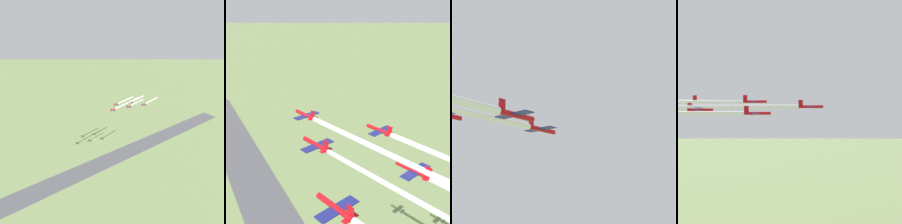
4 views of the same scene
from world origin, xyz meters
TOP-DOWN VIEW (x-y plane):
  - ground_plane at (0.00, 0.00)m, footprint 3000.00×3000.00m
  - runway_strip at (-44.59, -35.68)m, footprint 343.02×400.11m
  - jet_0 at (-44.32, -35.87)m, footprint 7.72×7.59m
  - jet_1 at (-35.73, -55.25)m, footprint 7.72×7.59m
  - jet_2 at (-23.21, -37.78)m, footprint 7.72×7.59m
  - jet_3 at (-27.13, -74.63)m, footprint 7.72×7.59m
  - jet_4 at (-14.61, -57.16)m, footprint 7.72×7.59m
  - smoke_trail_0 at (-20.12, -53.21)m, footprint 42.94×31.27m
  - smoke_trail_1 at (-20.58, -66.11)m, footprint 24.63×18.01m
  - smoke_trail_2 at (-6.27, -49.91)m, footprint 28.43×20.90m
  - smoke_trail_3 at (-11.41, -85.90)m, footprint 25.96×19.10m
  - smoke_trail_4 at (0.17, -67.75)m, footprint 24.16×17.86m

SIDE VIEW (x-z plane):
  - ground_plane at x=0.00m, z-range 0.00..0.00m
  - runway_strip at x=-44.59m, z-range 0.00..0.20m
  - smoke_trail_2 at x=-6.27m, z-range 74.72..76.06m
  - jet_2 at x=-23.21m, z-range 74.03..76.83m
  - smoke_trail_4 at x=0.17m, z-range 75.50..76.90m
  - jet_4 at x=-14.61m, z-range 74.84..77.64m
  - smoke_trail_0 at x=-20.12m, z-range 76.52..77.81m
  - jet_0 at x=-44.32m, z-range 75.81..78.61m
  - smoke_trail_3 at x=-11.41m, z-range 78.06..79.31m
  - jet_3 at x=-27.13m, z-range 77.33..80.12m
  - smoke_trail_1 at x=-20.58m, z-range 78.32..79.25m
  - jet_1 at x=-35.73m, z-range 77.43..80.22m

